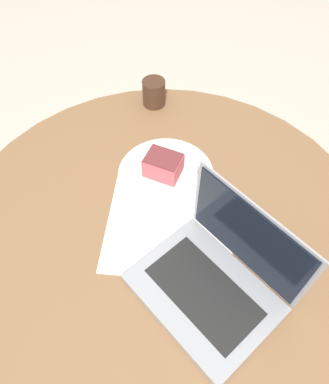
{
  "coord_description": "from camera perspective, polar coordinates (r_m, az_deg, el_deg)",
  "views": [
    {
      "loc": [
        0.19,
        0.44,
        1.57
      ],
      "look_at": [
        -0.04,
        -0.08,
        0.8
      ],
      "focal_mm": 35.0,
      "sensor_mm": 36.0,
      "label": 1
    }
  ],
  "objects": [
    {
      "name": "plate",
      "position": [
        1.04,
        0.2,
        2.72
      ],
      "size": [
        0.26,
        0.26,
        0.01
      ],
      "color": "white",
      "rests_on": "dining_table"
    },
    {
      "name": "coffee_glass",
      "position": [
        1.23,
        -1.63,
        14.89
      ],
      "size": [
        0.07,
        0.07,
        0.09
      ],
      "color": "#3D2619",
      "rests_on": "dining_table"
    },
    {
      "name": "laptop",
      "position": [
        0.85,
        7.73,
        -12.92
      ],
      "size": [
        0.32,
        0.37,
        0.23
      ],
      "rotation": [
        0.0,
        0.0,
        5.03
      ],
      "color": "gray",
      "rests_on": "dining_table"
    },
    {
      "name": "dining_table",
      "position": [
        1.11,
        -0.19,
        -10.56
      ],
      "size": [
        1.1,
        1.1,
        0.76
      ],
      "color": "brown",
      "rests_on": "ground_plane"
    },
    {
      "name": "paper_document",
      "position": [
        0.95,
        0.86,
        -5.44
      ],
      "size": [
        0.42,
        0.4,
        0.0
      ],
      "rotation": [
        0.0,
        0.0,
        -0.51
      ],
      "color": "white",
      "rests_on": "dining_table"
    },
    {
      "name": "cake_slice",
      "position": [
        1.01,
        -0.21,
        4.12
      ],
      "size": [
        0.12,
        0.12,
        0.06
      ],
      "rotation": [
        0.0,
        0.0,
        5.47
      ],
      "color": "#B74C51",
      "rests_on": "plate"
    },
    {
      "name": "fork",
      "position": [
        1.04,
        3.51,
        3.39
      ],
      "size": [
        0.16,
        0.1,
        0.0
      ],
      "rotation": [
        0.0,
        0.0,
        8.9
      ],
      "color": "silver",
      "rests_on": "plate"
    },
    {
      "name": "ground_plane",
      "position": [
        1.65,
        -0.13,
        -19.23
      ],
      "size": [
        12.0,
        12.0,
        0.0
      ],
      "primitive_type": "plane",
      "color": "#B7AD9E"
    }
  ]
}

